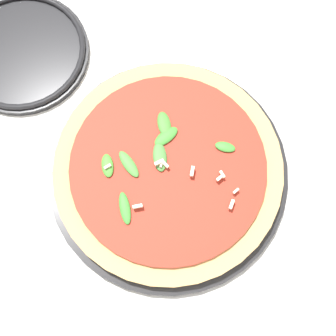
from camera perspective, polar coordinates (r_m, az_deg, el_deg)
The scene contains 3 objects.
ground_plane at distance 0.61m, azimuth -0.64°, elevation -5.66°, with size 6.00×6.00×0.00m, color white.
pizza_arugula_main at distance 0.60m, azimuth -0.01°, elevation -0.32°, with size 0.31×0.31×0.05m.
side_plate_white at distance 0.71m, azimuth -17.37°, elevation 13.39°, with size 0.19×0.19×0.02m.
Camera 1 is at (0.06, 0.09, 0.60)m, focal length 50.00 mm.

